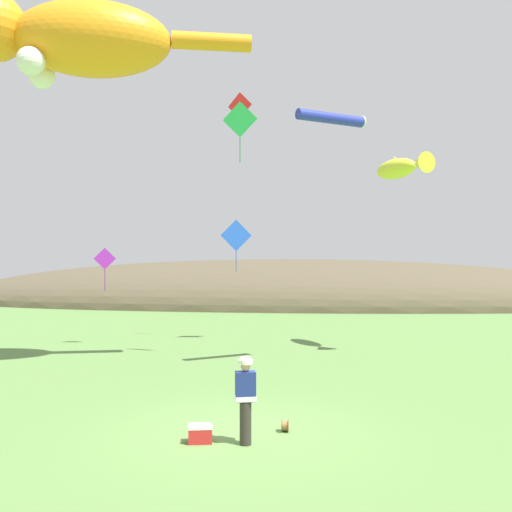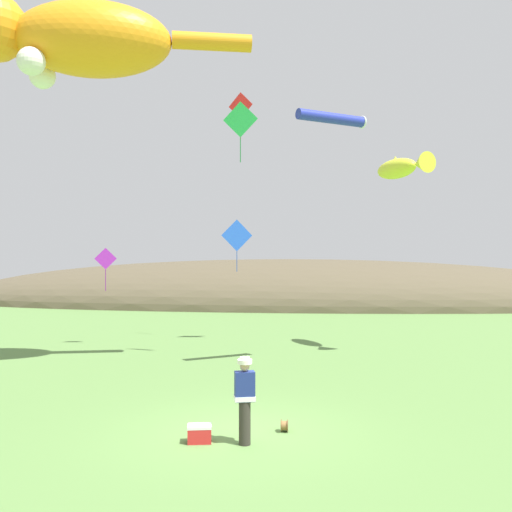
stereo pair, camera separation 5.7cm
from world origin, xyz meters
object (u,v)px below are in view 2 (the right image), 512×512
object	(u,v)px
kite_diamond_blue	(237,236)
kite_giant_cat	(72,39)
kite_fish_windsock	(402,167)
kite_diamond_green	(240,120)
festival_attendant	(245,397)
kite_diamond_red	(241,106)
kite_diamond_violet	(106,259)
kite_spool	(284,426)
picnic_cooler	(200,434)
kite_tube_streamer	(332,118)

from	to	relation	value
kite_diamond_blue	kite_giant_cat	bearing A→B (deg)	-123.54
kite_fish_windsock	kite_diamond_green	world-z (taller)	kite_diamond_green
festival_attendant	kite_diamond_red	distance (m)	16.09
kite_giant_cat	kite_fish_windsock	bearing A→B (deg)	22.54
festival_attendant	kite_diamond_green	size ratio (longest dim) A/B	0.81
kite_fish_windsock	kite_diamond_violet	xyz separation A→B (m)	(-12.12, 0.42, -3.62)
festival_attendant	kite_spool	bearing A→B (deg)	49.71
picnic_cooler	festival_attendant	bearing A→B (deg)	-2.47
kite_diamond_violet	kite_giant_cat	bearing A→B (deg)	-81.64
picnic_cooler	kite_giant_cat	xyz separation A→B (m)	(-5.50, 6.59, 10.72)
kite_tube_streamer	kite_diamond_red	xyz separation A→B (m)	(-3.71, 5.39, 1.88)
picnic_cooler	kite_tube_streamer	bearing A→B (deg)	68.40
festival_attendant	kite_diamond_red	bearing A→B (deg)	97.14
festival_attendant	kite_diamond_blue	xyz separation A→B (m)	(-1.86, 13.53, 3.69)
kite_fish_windsock	kite_diamond_red	distance (m)	7.41
festival_attendant	kite_giant_cat	distance (m)	13.57
kite_spool	kite_giant_cat	xyz separation A→B (m)	(-7.20, 5.73, 10.77)
festival_attendant	kite_diamond_green	bearing A→B (deg)	97.34
festival_attendant	kite_diamond_red	world-z (taller)	kite_diamond_red
festival_attendant	kite_fish_windsock	world-z (taller)	kite_fish_windsock
kite_giant_cat	kite_diamond_blue	xyz separation A→B (m)	(4.57, 6.90, -6.25)
kite_giant_cat	kite_diamond_red	bearing A→B (deg)	53.17
kite_tube_streamer	kite_diamond_red	bearing A→B (deg)	124.51
festival_attendant	picnic_cooler	size ratio (longest dim) A/B	3.29
kite_fish_windsock	kite_tube_streamer	size ratio (longest dim) A/B	1.25
kite_giant_cat	kite_tube_streamer	distance (m)	8.94
picnic_cooler	kite_diamond_red	distance (m)	16.45
kite_diamond_blue	kite_diamond_green	distance (m)	6.17
picnic_cooler	kite_giant_cat	bearing A→B (deg)	129.82
picnic_cooler	kite_fish_windsock	world-z (taller)	kite_fish_windsock
kite_spool	kite_diamond_green	distance (m)	11.85
festival_attendant	kite_diamond_red	xyz separation A→B (m)	(-1.63, 13.04, 9.29)
festival_attendant	kite_diamond_blue	bearing A→B (deg)	97.82
picnic_cooler	kite_diamond_violet	bearing A→B (deg)	118.06
picnic_cooler	kite_diamond_red	world-z (taller)	kite_diamond_red
kite_fish_windsock	kite_diamond_violet	bearing A→B (deg)	178.02
picnic_cooler	kite_tube_streamer	distance (m)	11.57
kite_diamond_red	kite_diamond_green	xyz separation A→B (m)	(0.49, -4.13, -1.57)
festival_attendant	kite_spool	xyz separation A→B (m)	(0.77, 0.90, -0.82)
kite_tube_streamer	kite_diamond_green	size ratio (longest dim) A/B	1.10
kite_diamond_blue	festival_attendant	bearing A→B (deg)	-82.18
picnic_cooler	kite_spool	bearing A→B (deg)	26.90
picnic_cooler	kite_tube_streamer	world-z (taller)	kite_tube_streamer
kite_fish_windsock	kite_diamond_violet	world-z (taller)	kite_fish_windsock
festival_attendant	kite_diamond_blue	size ratio (longest dim) A/B	0.77
kite_spool	kite_diamond_green	size ratio (longest dim) A/B	0.12
kite_diamond_violet	kite_diamond_green	world-z (taller)	kite_diamond_green
kite_giant_cat	kite_fish_windsock	size ratio (longest dim) A/B	3.10
kite_spool	kite_diamond_violet	distance (m)	13.91
festival_attendant	kite_giant_cat	bearing A→B (deg)	134.12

